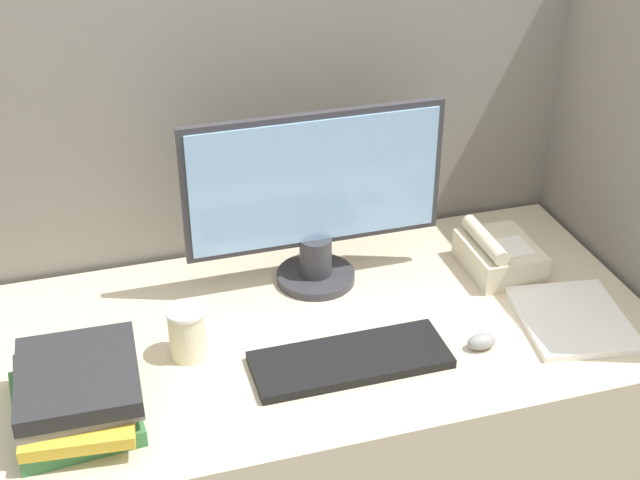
# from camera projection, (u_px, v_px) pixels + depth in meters

# --- Properties ---
(cubicle_panel_rear) EXTENTS (1.87, 0.04, 1.47)m
(cubicle_panel_rear) POSITION_uv_depth(u_px,v_px,m) (267.00, 248.00, 2.25)
(cubicle_panel_rear) COLOR gray
(cubicle_panel_rear) RESTS_ON ground_plane
(cubicle_panel_right) EXTENTS (0.04, 0.78, 1.47)m
(cubicle_panel_right) POSITION_uv_depth(u_px,v_px,m) (618.00, 276.00, 2.13)
(cubicle_panel_right) COLOR gray
(cubicle_panel_right) RESTS_ON ground_plane
(desk) EXTENTS (1.47, 0.72, 0.77)m
(desk) POSITION_uv_depth(u_px,v_px,m) (312.00, 459.00, 2.10)
(desk) COLOR beige
(desk) RESTS_ON ground_plane
(monitor) EXTENTS (0.58, 0.18, 0.41)m
(monitor) POSITION_uv_depth(u_px,v_px,m) (315.00, 200.00, 1.96)
(monitor) COLOR #333338
(monitor) RESTS_ON desk
(keyboard) EXTENTS (0.40, 0.15, 0.02)m
(keyboard) POSITION_uv_depth(u_px,v_px,m) (350.00, 360.00, 1.79)
(keyboard) COLOR black
(keyboard) RESTS_ON desk
(mouse) EXTENTS (0.06, 0.04, 0.03)m
(mouse) POSITION_uv_depth(u_px,v_px,m) (482.00, 342.00, 1.83)
(mouse) COLOR gray
(mouse) RESTS_ON desk
(coffee_cup) EXTENTS (0.08, 0.08, 0.11)m
(coffee_cup) POSITION_uv_depth(u_px,v_px,m) (187.00, 332.00, 1.79)
(coffee_cup) COLOR beige
(coffee_cup) RESTS_ON desk
(book_stack) EXTENTS (0.25, 0.31, 0.11)m
(book_stack) POSITION_uv_depth(u_px,v_px,m) (77.00, 393.00, 1.64)
(book_stack) COLOR #38723F
(book_stack) RESTS_ON desk
(desk_telephone) EXTENTS (0.16, 0.19, 0.11)m
(desk_telephone) POSITION_uv_depth(u_px,v_px,m) (498.00, 255.00, 2.08)
(desk_telephone) COLOR beige
(desk_telephone) RESTS_ON desk
(paper_pile) EXTENTS (0.26, 0.29, 0.02)m
(paper_pile) POSITION_uv_depth(u_px,v_px,m) (573.00, 319.00, 1.92)
(paper_pile) COLOR white
(paper_pile) RESTS_ON desk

